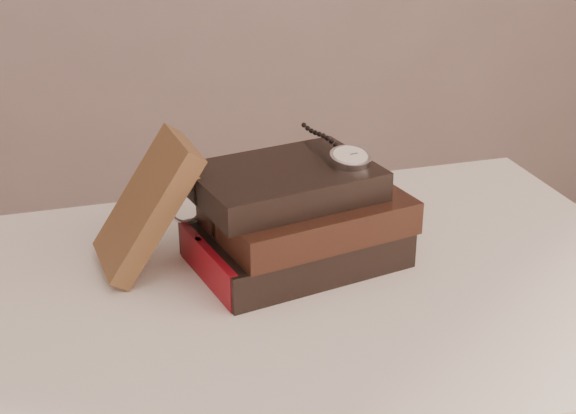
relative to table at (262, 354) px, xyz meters
name	(u,v)px	position (x,y,z in m)	size (l,w,h in m)	color
table	(262,354)	(0.00, 0.00, 0.00)	(1.00, 0.60, 0.75)	white
book_stack	(297,219)	(0.06, 0.06, 0.15)	(0.28, 0.21, 0.12)	black
journal	(147,205)	(-0.12, 0.10, 0.17)	(0.03, 0.11, 0.18)	#492F1C
pocket_watch	(348,156)	(0.13, 0.06, 0.22)	(0.06, 0.16, 0.02)	silver
eyeglasses	(204,198)	(-0.04, 0.12, 0.16)	(0.12, 0.14, 0.05)	silver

